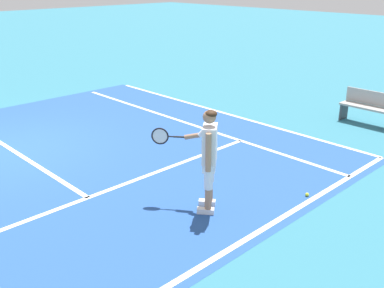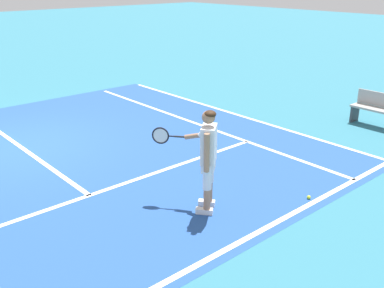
{
  "view_description": "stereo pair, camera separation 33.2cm",
  "coord_description": "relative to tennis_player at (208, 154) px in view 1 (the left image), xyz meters",
  "views": [
    {
      "loc": [
        -3.49,
        -9.43,
        3.65
      ],
      "look_at": [
        1.23,
        -4.53,
        1.05
      ],
      "focal_mm": 41.62,
      "sensor_mm": 36.0,
      "label": 1
    },
    {
      "loc": [
        -3.25,
        -9.66,
        3.65
      ],
      "look_at": [
        1.23,
        -4.53,
        1.05
      ],
      "focal_mm": 41.62,
      "sensor_mm": 36.0,
      "label": 2
    }
  ],
  "objects": [
    {
      "name": "line_doubles_right",
      "position": [
        4.27,
        3.54,
        -0.99
      ],
      "size": [
        0.1,
        9.15,
        0.01
      ],
      "primitive_type": "cube",
      "color": "white",
      "rests_on": "ground"
    },
    {
      "name": "courtside_bench",
      "position": [
        6.25,
        0.26,
        -0.54
      ],
      "size": [
        0.4,
        1.4,
        0.85
      ],
      "color": "#9E9993",
      "rests_on": "ground"
    },
    {
      "name": "ground_plane",
      "position": [
        -1.22,
        4.91,
        -0.99
      ],
      "size": [
        80.0,
        80.0,
        0.0
      ],
      "primitive_type": "plane",
      "color": "teal"
    },
    {
      "name": "line_baseline",
      "position": [
        -1.22,
        -1.04,
        -0.99
      ],
      "size": [
        10.98,
        0.1,
        0.01
      ],
      "primitive_type": "cube",
      "color": "white",
      "rests_on": "ground"
    },
    {
      "name": "line_centre_service",
      "position": [
        -1.22,
        4.91,
        -0.99
      ],
      "size": [
        0.1,
        6.4,
        0.01
      ],
      "primitive_type": "cube",
      "color": "white",
      "rests_on": "ground"
    },
    {
      "name": "court_inner_surface",
      "position": [
        -1.22,
        3.54,
        -0.99
      ],
      "size": [
        10.98,
        9.55,
        0.0
      ],
      "primitive_type": "cube",
      "color": "#234C93",
      "rests_on": "ground"
    },
    {
      "name": "line_service",
      "position": [
        -1.22,
        1.71,
        -0.99
      ],
      "size": [
        8.23,
        0.1,
        0.01
      ],
      "primitive_type": "cube",
      "color": "white",
      "rests_on": "ground"
    },
    {
      "name": "tennis_player",
      "position": [
        0.0,
        0.0,
        0.0
      ],
      "size": [
        0.66,
        1.19,
        1.71
      ],
      "color": "white",
      "rests_on": "ground"
    },
    {
      "name": "line_singles_right",
      "position": [
        2.89,
        3.54,
        -0.99
      ],
      "size": [
        0.1,
        9.15,
        0.01
      ],
      "primitive_type": "cube",
      "color": "white",
      "rests_on": "ground"
    },
    {
      "name": "tennis_ball_near_feet",
      "position": [
        1.59,
        -0.91,
        -0.96
      ],
      "size": [
        0.07,
        0.07,
        0.07
      ],
      "primitive_type": "sphere",
      "color": "#CCE02D",
      "rests_on": "ground"
    }
  ]
}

